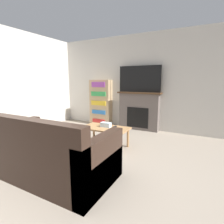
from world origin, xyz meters
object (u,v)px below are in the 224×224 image
Objects in this scene: coffee_table at (105,130)px; bookshelf at (101,102)px; couch at (49,155)px; tv at (139,79)px; fireplace at (139,111)px.

bookshelf is at bearing 124.25° from coffee_table.
bookshelf reaches higher than couch.
couch is 1.41m from coffee_table.
tv is 1.47m from bookshelf.
fireplace is 1.26× the size of coffee_table.
fireplace is at bearing 90.00° from tv.
fireplace is 1.66m from coffee_table.
couch is at bearing -96.32° from tv.
tv is (-0.00, -0.02, 0.90)m from fireplace.
bookshelf reaches higher than coffee_table.
bookshelf is at bearing 107.28° from couch.
couch is at bearing -96.70° from coffee_table.
bookshelf reaches higher than fireplace.
tv reaches higher than coffee_table.
fireplace is 0.90m from tv.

